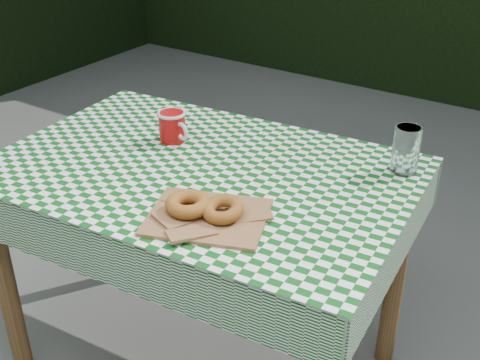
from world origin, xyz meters
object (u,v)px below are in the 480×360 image
object	(u,v)px
table	(204,276)
paper_bag	(208,216)
coffee_mug	(172,126)
drinking_glass	(406,150)

from	to	relation	value
table	paper_bag	distance (m)	0.47
coffee_mug	paper_bag	bearing A→B (deg)	-24.41
table	paper_bag	size ratio (longest dim) A/B	4.06
coffee_mug	drinking_glass	size ratio (longest dim) A/B	1.21
paper_bag	drinking_glass	size ratio (longest dim) A/B	2.11
table	drinking_glass	distance (m)	0.72
table	coffee_mug	world-z (taller)	coffee_mug
paper_bag	table	bearing A→B (deg)	130.31
table	paper_bag	xyz separation A→B (m)	(0.17, -0.21, 0.39)
paper_bag	coffee_mug	size ratio (longest dim) A/B	1.74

